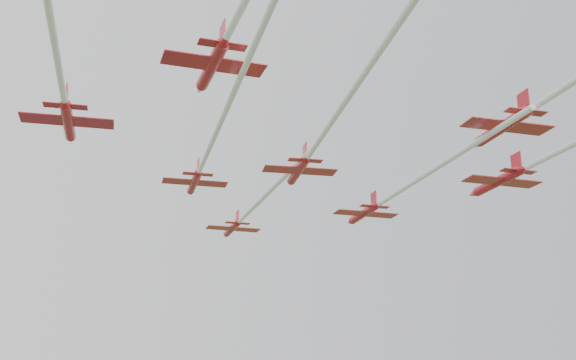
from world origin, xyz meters
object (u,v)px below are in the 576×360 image
jet_lead (248,213)px  jet_row2_left (211,145)px  jet_row3_left (60,75)px  jet_row2_right (392,196)px  jet_row4_right (569,84)px  jet_row3_mid (339,111)px

jet_lead → jet_row2_left: size_ratio=0.83×
jet_row3_left → jet_lead: bearing=56.2°
jet_row2_right → jet_row4_right: jet_row4_right is taller
jet_row2_left → jet_row4_right: jet_row2_left is taller
jet_lead → jet_row2_left: bearing=-113.3°
jet_row3_left → jet_row2_right: bearing=24.9°
jet_lead → jet_row3_mid: size_ratio=0.71×
jet_row2_left → jet_row3_left: bearing=-145.7°
jet_row2_right → jet_row3_left: bearing=-158.9°
jet_row2_left → jet_row4_right: 36.22m
jet_row2_left → jet_row4_right: (19.59, -30.44, -1.13)m
jet_row4_right → jet_row2_left: bearing=134.5°
jet_row3_mid → jet_row2_right: bearing=60.3°
jet_row4_right → jet_row3_mid: bearing=147.1°
jet_row2_right → jet_row3_left: (-41.08, -7.28, 3.83)m
jet_row2_left → jet_row3_left: size_ratio=1.07×
jet_lead → jet_row3_left: (-31.03, -27.28, 2.55)m
jet_row2_right → jet_row4_right: (-4.44, -31.25, 1.04)m
jet_row2_right → jet_lead: bearing=127.7°
jet_row2_right → jet_row3_mid: (-18.33, -17.53, 0.99)m
jet_row2_right → jet_row3_left: 41.89m
jet_row3_mid → jet_row4_right: (13.89, -13.72, 0.06)m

